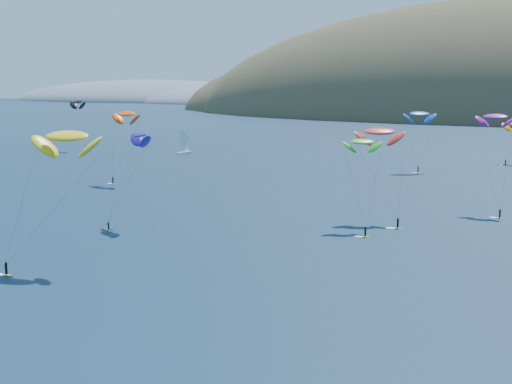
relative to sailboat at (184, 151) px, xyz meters
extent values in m
ellipsoid|color=#3D3526|center=(-52.16, 387.59, -8.07)|extent=(340.00, 240.00, 120.00)
ellipsoid|color=slate|center=(-392.16, 557.59, -4.47)|extent=(400.00, 240.00, 60.00)
ellipsoid|color=slate|center=(-252.16, 517.59, -3.51)|extent=(240.00, 180.00, 44.00)
cube|color=silver|center=(0.00, -0.01, -0.56)|extent=(3.22, 6.90, 0.80)
cylinder|color=silver|center=(0.00, 0.43, 4.11)|extent=(0.12, 0.12, 9.34)
cube|color=#B0DF18|center=(23.38, -76.47, -0.83)|extent=(1.60, 0.74, 0.09)
cylinder|color=black|center=(23.38, -76.47, 0.14)|extent=(0.36, 0.36, 1.65)
sphere|color=#8C6047|center=(23.38, -76.47, 1.10)|extent=(0.28, 0.28, 0.28)
ellipsoid|color=#F34A07|center=(25.49, -72.36, 18.24)|extent=(10.25, 6.22, 5.34)
cube|color=#B0DF18|center=(64.80, -158.03, -0.83)|extent=(1.64, 0.76, 0.09)
cylinder|color=black|center=(64.80, -158.03, 0.16)|extent=(0.37, 0.37, 1.69)
sphere|color=#8C6047|center=(64.80, -158.03, 1.14)|extent=(0.28, 0.28, 0.28)
ellipsoid|color=yellow|center=(68.90, -148.22, 19.21)|extent=(11.75, 7.16, 6.11)
cube|color=#B0DF18|center=(105.23, -110.21, -0.83)|extent=(1.51, 1.05, 0.08)
cylinder|color=black|center=(105.23, -110.21, 0.10)|extent=(0.35, 0.35, 1.58)
sphere|color=#8C6047|center=(105.23, -110.21, 1.02)|extent=(0.27, 0.27, 0.27)
ellipsoid|color=green|center=(101.59, -101.34, 15.84)|extent=(7.88, 6.21, 3.99)
cube|color=#B0DF18|center=(93.77, -16.81, -0.83)|extent=(1.50, 1.19, 0.08)
cylinder|color=black|center=(93.77, -16.81, 0.12)|extent=(0.35, 0.35, 1.61)
sphere|color=#8C6047|center=(93.77, -16.81, 1.06)|extent=(0.27, 0.27, 0.27)
ellipsoid|color=#1348B2|center=(92.75, -12.79, 17.01)|extent=(10.77, 9.25, 5.51)
cube|color=#B0DF18|center=(125.40, -81.38, -0.83)|extent=(1.59, 0.61, 0.09)
cylinder|color=black|center=(125.40, -81.38, 0.15)|extent=(0.36, 0.36, 1.66)
sphere|color=#8C6047|center=(125.40, -81.38, 1.11)|extent=(0.28, 0.28, 0.28)
ellipsoid|color=#831381|center=(122.45, -72.57, 19.76)|extent=(8.30, 4.50, 4.44)
cube|color=#B0DF18|center=(108.75, -100.36, -0.82)|extent=(1.70, 1.04, 0.09)
cylinder|color=black|center=(108.75, -100.36, 0.21)|extent=(0.39, 0.39, 1.76)
sphere|color=#8C6047|center=(108.75, -100.36, 1.23)|extent=(0.29, 0.29, 0.29)
ellipsoid|color=red|center=(102.43, -92.49, 17.25)|extent=(10.64, 7.68, 5.40)
cube|color=#B0DF18|center=(59.29, -126.08, -0.83)|extent=(1.24, 1.10, 0.07)
cylinder|color=black|center=(59.29, -126.08, -0.03)|extent=(0.30, 0.30, 1.38)
sphere|color=#8C6047|center=(59.29, -126.08, 0.77)|extent=(0.23, 0.23, 0.23)
ellipsoid|color=#251B94|center=(61.34, -117.56, 17.09)|extent=(9.00, 8.30, 4.69)
cube|color=#B0DF18|center=(115.96, 13.84, -0.83)|extent=(1.58, 0.93, 0.08)
cylinder|color=black|center=(115.96, 13.84, 0.13)|extent=(0.36, 0.36, 1.63)
sphere|color=#8C6047|center=(115.96, 13.84, 1.07)|extent=(0.27, 0.27, 0.27)
cube|color=#B0DF18|center=(-40.43, -8.45, -0.82)|extent=(1.72, 1.04, 0.09)
cylinder|color=black|center=(-40.43, -8.45, 0.22)|extent=(0.39, 0.39, 1.77)
sphere|color=#8C6047|center=(-40.43, -8.45, 1.25)|extent=(0.30, 0.30, 0.30)
ellipsoid|color=black|center=(-46.00, -5.51, 18.48)|extent=(10.68, 7.67, 5.42)
camera|label=1|loc=(142.02, -234.31, 28.07)|focal=50.00mm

